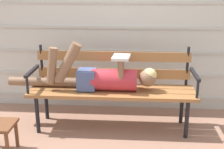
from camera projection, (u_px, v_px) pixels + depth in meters
The scene contains 4 objects.
ground_plane at pixel (111, 134), 3.34m from camera, with size 12.00×12.00×0.00m, color #936B56.
house_siding at pixel (115, 27), 3.76m from camera, with size 5.36×0.08×2.14m.
park_bench at pixel (112, 84), 3.40m from camera, with size 1.85×0.48×0.92m.
reclining_person at pixel (100, 77), 3.31m from camera, with size 1.68×0.27×0.56m.
Camera 1 is at (0.22, -2.97, 1.65)m, focal length 48.12 mm.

